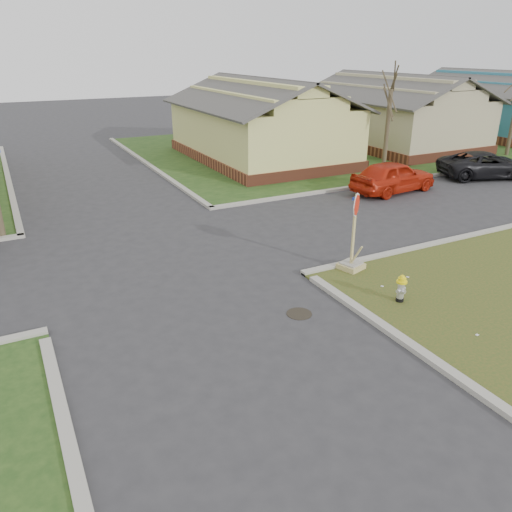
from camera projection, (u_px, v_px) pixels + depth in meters
name	position (u px, v px, depth m)	size (l,w,h in m)	color
ground	(210.00, 325.00, 11.96)	(120.00, 120.00, 0.00)	#2C2C2F
verge_far_right	(397.00, 139.00, 36.00)	(37.00, 19.00, 0.05)	#203F16
curbs	(151.00, 254.00, 16.06)	(80.00, 40.00, 0.12)	#9E9B8F
manhole	(299.00, 314.00, 12.48)	(0.64, 0.64, 0.01)	black
side_house_yellow	(260.00, 122.00, 28.87)	(7.60, 11.60, 4.70)	brown
side_house_tan	(393.00, 112.00, 33.09)	(7.60, 11.60, 4.70)	brown
side_house_teal	(496.00, 105.00, 37.31)	(7.60, 11.60, 4.70)	brown
tree_mid_right	(387.00, 133.00, 25.40)	(0.22, 0.22, 4.20)	#423526
fire_hydrant	(401.00, 287.00, 12.85)	(0.28, 0.28, 0.75)	black
stop_sign	(352.00, 253.00, 14.73)	(0.66, 0.65, 2.34)	tan
red_sedan	(393.00, 176.00, 22.73)	(1.71, 4.25, 1.45)	#B8220D
dark_pickup	(486.00, 165.00, 25.32)	(2.16, 4.69, 1.30)	black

